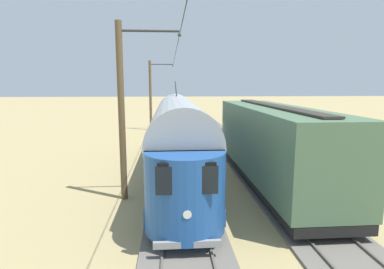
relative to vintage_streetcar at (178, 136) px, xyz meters
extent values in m
plane|color=tan|center=(-2.30, -4.96, -2.26)|extent=(220.00, 220.00, 0.00)
cube|color=#666059|center=(-4.61, -4.96, -2.21)|extent=(2.80, 80.00, 0.10)
cube|color=#59544C|center=(-3.89, -4.96, -2.12)|extent=(0.07, 80.00, 0.08)
cube|color=#59544C|center=(-5.33, -4.96, -2.12)|extent=(0.07, 80.00, 0.08)
cube|color=#382819|center=(-4.61, -36.96, -2.15)|extent=(2.50, 0.24, 0.08)
cube|color=#382819|center=(-4.61, -36.31, -2.15)|extent=(2.50, 0.24, 0.08)
cube|color=#382819|center=(-4.61, -35.66, -2.15)|extent=(2.50, 0.24, 0.08)
cube|color=#382819|center=(-4.61, -35.01, -2.15)|extent=(2.50, 0.24, 0.08)
cube|color=#382819|center=(-4.61, -34.36, -2.15)|extent=(2.50, 0.24, 0.08)
cube|color=#666059|center=(0.00, -4.96, -2.21)|extent=(2.80, 80.00, 0.10)
cube|color=#59544C|center=(0.72, -4.96, -2.12)|extent=(0.07, 80.00, 0.08)
cube|color=#59544C|center=(-0.72, -4.96, -2.12)|extent=(0.07, 80.00, 0.08)
cube|color=#382819|center=(0.00, -36.96, -2.15)|extent=(2.50, 0.24, 0.08)
cube|color=#382819|center=(0.00, -36.31, -2.15)|extent=(2.50, 0.24, 0.08)
cube|color=#382819|center=(0.00, -35.66, -2.15)|extent=(2.50, 0.24, 0.08)
cube|color=#382819|center=(0.00, -35.01, -2.15)|extent=(2.50, 0.24, 0.08)
cube|color=#382819|center=(0.00, -34.36, -2.15)|extent=(2.50, 0.24, 0.08)
cube|color=#1E4C93|center=(0.00, -0.01, -1.55)|extent=(2.65, 14.56, 0.55)
cube|color=#1E4C93|center=(0.00, -0.01, -0.80)|extent=(2.55, 14.56, 0.95)
cube|color=silver|center=(0.00, -0.01, 0.20)|extent=(2.55, 14.56, 1.05)
cylinder|color=#999EA3|center=(0.00, -0.01, 0.72)|extent=(2.65, 14.27, 2.65)
cylinder|color=#1E4C93|center=(0.00, 7.23, -0.55)|extent=(2.55, 2.55, 2.55)
cylinder|color=#1E4C93|center=(0.00, -7.24, -0.55)|extent=(2.55, 2.55, 2.55)
cube|color=black|center=(0.00, 8.36, 0.46)|extent=(1.63, 0.08, 0.36)
cube|color=black|center=(0.00, 8.40, 0.15)|extent=(1.73, 0.06, 0.80)
cube|color=black|center=(1.29, -0.01, 0.20)|extent=(0.04, 12.23, 0.80)
cube|color=black|center=(-1.29, -0.01, 0.20)|extent=(0.04, 12.23, 0.80)
cylinder|color=silver|center=(0.00, 8.49, -0.80)|extent=(0.24, 0.06, 0.24)
cube|color=gray|center=(0.00, 8.42, -1.73)|extent=(1.94, 0.12, 0.20)
cylinder|color=black|center=(0.00, -4.31, 2.51)|extent=(0.07, 4.25, 1.00)
cylinder|color=black|center=(0.72, 4.65, -1.70)|extent=(0.10, 0.76, 0.76)
cylinder|color=black|center=(-0.72, 4.65, -1.70)|extent=(0.10, 0.76, 0.76)
cylinder|color=black|center=(0.72, -4.67, -1.70)|extent=(0.10, 0.76, 0.76)
cylinder|color=black|center=(-0.72, -4.67, -1.70)|extent=(0.10, 0.76, 0.76)
cube|color=#4C6B4C|center=(-4.61, 1.96, 0.07)|extent=(2.90, 12.21, 3.20)
cube|color=#332D28|center=(-4.61, 1.96, 1.73)|extent=(0.70, 10.99, 0.08)
cube|color=black|center=(-4.61, 1.96, -1.73)|extent=(2.70, 12.21, 0.36)
cube|color=black|center=(-6.09, 1.96, -0.19)|extent=(0.06, 2.20, 2.56)
cylinder|color=black|center=(-5.33, -2.31, -1.66)|extent=(0.10, 0.84, 0.84)
cylinder|color=black|center=(-3.89, -2.31, -1.66)|extent=(0.10, 0.84, 0.84)
cylinder|color=black|center=(-5.33, 6.23, -1.66)|extent=(0.10, 0.84, 0.84)
cylinder|color=black|center=(-3.89, 6.23, -1.66)|extent=(0.10, 0.84, 0.84)
cylinder|color=brown|center=(2.49, -17.77, 1.53)|extent=(0.28, 0.28, 7.58)
cylinder|color=#2D2D2D|center=(1.24, -17.77, 4.93)|extent=(2.49, 0.10, 0.10)
sphere|color=#334733|center=(0.00, -17.77, 4.78)|extent=(0.16, 0.16, 0.16)
cylinder|color=brown|center=(2.49, 3.28, 1.53)|extent=(0.28, 0.28, 7.58)
cylinder|color=#2D2D2D|center=(1.24, 3.28, 4.93)|extent=(2.49, 0.10, 0.10)
sphere|color=#334733|center=(0.00, 3.28, 4.78)|extent=(0.16, 0.16, 0.16)
cylinder|color=black|center=(1.24, -17.77, 4.93)|extent=(2.49, 0.02, 0.02)
cylinder|color=black|center=(-6.26, -14.74, -1.71)|extent=(0.08, 0.08, 1.10)
cylinder|color=red|center=(-6.26, -14.74, -1.04)|extent=(0.30, 0.30, 0.03)
cylinder|color=#262626|center=(-6.08, -14.74, -1.91)|extent=(0.33, 0.04, 0.54)
camera|label=1|loc=(0.47, 16.50, 2.74)|focal=28.75mm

